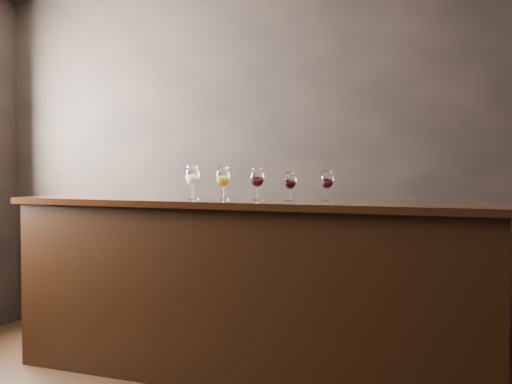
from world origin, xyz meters
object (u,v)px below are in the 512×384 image
(bar_counter, at_px, (251,294))
(back_bar_shelf, at_px, (203,287))
(glass_red_b, at_px, (290,181))
(glass_white, at_px, (192,177))
(glass_red_a, at_px, (257,178))
(glass_amber, at_px, (223,178))
(glass_red_c, at_px, (327,180))

(bar_counter, distance_m, back_bar_shelf, 1.10)
(glass_red_b, bearing_deg, bar_counter, -179.85)
(glass_red_b, bearing_deg, glass_white, -178.87)
(glass_red_a, relative_size, glass_red_b, 1.15)
(glass_amber, bearing_deg, glass_white, 173.34)
(glass_white, relative_size, glass_red_a, 1.06)
(bar_counter, xyz_separation_m, back_bar_shelf, (-0.67, 0.86, -0.13))
(glass_amber, xyz_separation_m, glass_red_c, (0.65, 0.06, -0.02))
(glass_red_a, xyz_separation_m, glass_red_b, (0.22, -0.01, -0.02))
(glass_amber, xyz_separation_m, glass_red_b, (0.43, 0.04, -0.02))
(glass_amber, bearing_deg, glass_red_a, 12.00)
(bar_counter, height_order, glass_red_b, glass_red_b)
(back_bar_shelf, relative_size, glass_amber, 11.35)
(glass_white, relative_size, glass_red_c, 1.16)
(bar_counter, relative_size, glass_white, 14.71)
(back_bar_shelf, bearing_deg, glass_red_b, -42.99)
(back_bar_shelf, height_order, glass_red_a, glass_red_a)
(back_bar_shelf, bearing_deg, glass_red_a, -50.31)
(bar_counter, distance_m, glass_red_c, 0.86)
(glass_red_b, relative_size, glass_red_c, 0.95)
(glass_amber, distance_m, glass_red_a, 0.22)
(back_bar_shelf, xyz_separation_m, glass_amber, (0.50, -0.90, 0.86))
(bar_counter, distance_m, glass_red_b, 0.75)
(glass_white, distance_m, glass_red_b, 0.64)
(glass_white, bearing_deg, glass_red_c, 2.41)
(glass_white, relative_size, glass_red_b, 1.22)
(glass_red_a, relative_size, glass_red_c, 1.09)
(back_bar_shelf, xyz_separation_m, glass_red_b, (0.92, -0.86, 0.84))
(bar_counter, relative_size, glass_red_c, 17.03)
(glass_white, distance_m, glass_amber, 0.22)
(bar_counter, height_order, glass_amber, glass_amber)
(glass_red_a, height_order, glass_red_b, glass_red_a)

